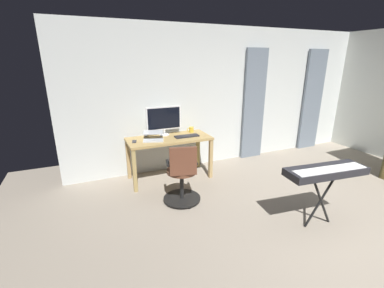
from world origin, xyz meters
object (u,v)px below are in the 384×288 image
Objects in this scene: mug_coffee at (191,130)px; computer_mouse at (146,136)px; desk at (169,143)px; computer_monitor at (164,119)px; cell_phone_face_up at (134,141)px; piano_keyboard at (326,172)px; laptop at (153,137)px; computer_keyboard at (187,136)px; office_chair at (182,176)px.

computer_mouse is at bearing -3.25° from mug_coffee.
mug_coffee is at bearing -159.71° from desk.
computer_monitor reaches higher than cell_phone_face_up.
desk is 1.36× the size of piano_keyboard.
computer_mouse is 0.10× the size of piano_keyboard.
mug_coffee is at bearing -64.17° from piano_keyboard.
mug_coffee is 2.41m from piano_keyboard.
computer_mouse is 0.85m from mug_coffee.
computer_monitor is 6.30× the size of computer_mouse.
laptop is (0.26, 0.23, -0.24)m from computer_monitor.
laptop is 0.38× the size of piano_keyboard.
computer_keyboard is 1.06× the size of laptop.
mug_coffee is at bearing 74.91° from office_chair.
computer_keyboard is 2.26m from piano_keyboard.
computer_mouse is (0.24, -1.12, 0.35)m from office_chair.
laptop is 0.28m from computer_mouse.
office_chair is 0.87× the size of piano_keyboard.
laptop is at bearing 41.41° from computer_monitor.
computer_monitor is (0.02, -0.20, 0.40)m from desk.
office_chair is (0.11, 0.89, -0.23)m from desk.
computer_mouse is (0.65, -0.30, 0.01)m from computer_keyboard.
office_chair reaches higher than desk.
computer_keyboard is at bearing 155.38° from computer_mouse.
mug_coffee is at bearing 178.61° from computer_monitor.
mug_coffee is (-1.09, -0.18, 0.04)m from cell_phone_face_up.
computer_keyboard is at bearing 167.33° from desk.
desk is at bearing 96.38° from computer_monitor.
computer_keyboard reaches higher than desk.
piano_keyboard is (-1.32, 2.29, -0.31)m from computer_monitor.
mug_coffee reaches higher than desk.
computer_monitor is 0.57m from mug_coffee.
cell_phone_face_up reaches higher than desk.
computer_monitor reaches higher than office_chair.
laptop is at bearing -172.03° from cell_phone_face_up.
office_chair is at bearing 60.78° from mug_coffee.
cell_phone_face_up is (0.90, -0.07, -0.01)m from computer_keyboard.
piano_keyboard is (-1.65, 2.32, -0.04)m from computer_mouse.
mug_coffee is (-0.50, -0.18, 0.15)m from desk.
piano_keyboard reaches higher than desk.
computer_keyboard is 0.72m from computer_mouse.
computer_mouse is 0.76× the size of mug_coffee.
desk is 0.93m from office_chair.
office_chair is at bearing 133.63° from cell_phone_face_up.
office_chair is at bearing 83.21° from desk.
laptop is at bearing -46.01° from piano_keyboard.
mug_coffee is at bearing -155.68° from cell_phone_face_up.
computer_keyboard reaches higher than cell_phone_face_up.
cell_phone_face_up is 1.09× the size of mug_coffee.
cell_phone_face_up is at bearing 9.48° from mug_coffee.
desk is at bearing -12.67° from computer_keyboard.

